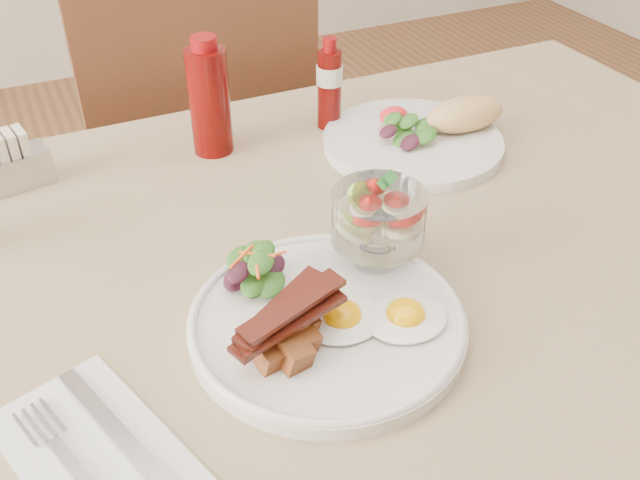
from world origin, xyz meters
TOP-DOWN VIEW (x-y plane):
  - table at (0.00, 0.00)m, footprint 1.33×0.88m
  - chair_far at (0.00, 0.66)m, footprint 0.42×0.42m
  - main_plate at (-0.08, -0.10)m, footprint 0.28×0.28m
  - fried_eggs at (-0.04, -0.13)m, footprint 0.16×0.12m
  - bacon_potato_pile at (-0.13, -0.13)m, footprint 0.12×0.08m
  - side_salad at (-0.12, -0.03)m, footprint 0.08×0.07m
  - fruit_cup at (0.01, -0.04)m, footprint 0.10×0.10m
  - second_plate at (0.22, 0.19)m, footprint 0.28×0.26m
  - ketchup_bottle at (-0.06, 0.30)m, footprint 0.06×0.06m
  - hot_sauce_bottle at (0.12, 0.30)m, footprint 0.05×0.05m
  - sugar_caddy at (-0.33, 0.32)m, footprint 0.09×0.06m
  - napkin_cutlery at (-0.31, -0.16)m, footprint 0.18×0.24m

SIDE VIEW (x-z plane):
  - chair_far at x=0.00m, z-range 0.06..0.99m
  - table at x=0.00m, z-range 0.29..1.04m
  - napkin_cutlery at x=-0.31m, z-range 0.75..0.76m
  - main_plate at x=-0.08m, z-range 0.75..0.77m
  - second_plate at x=0.22m, z-range 0.74..0.80m
  - fried_eggs at x=-0.04m, z-range 0.76..0.79m
  - sugar_caddy at x=-0.33m, z-range 0.75..0.82m
  - side_salad at x=-0.12m, z-range 0.77..0.81m
  - bacon_potato_pile at x=-0.13m, z-range 0.77..0.82m
  - hot_sauce_bottle at x=0.12m, z-range 0.75..0.89m
  - fruit_cup at x=0.01m, z-range 0.77..0.88m
  - ketchup_bottle at x=-0.06m, z-range 0.75..0.91m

